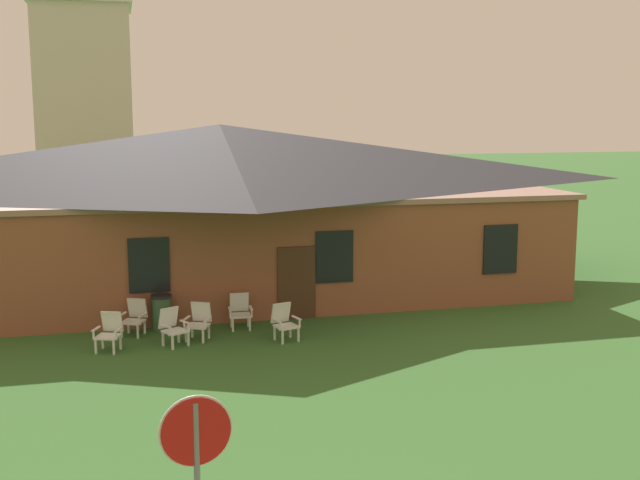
% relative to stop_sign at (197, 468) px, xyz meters
% --- Properties ---
extents(brick_building, '(21.66, 10.40, 5.47)m').
position_rel_stop_sign_xyz_m(brick_building, '(2.60, 18.40, 0.75)').
color(brick_building, brown).
rests_on(brick_building, ground).
extents(dome_tower, '(5.18, 5.18, 17.42)m').
position_rel_stop_sign_xyz_m(dome_tower, '(-2.31, 36.37, 5.86)').
color(dome_tower, beige).
rests_on(dome_tower, ground).
extents(stop_sign, '(0.80, 0.12, 2.85)m').
position_rel_stop_sign_xyz_m(stop_sign, '(0.00, 0.00, 0.00)').
color(stop_sign, slate).
rests_on(stop_sign, ground).
extents(lawn_chair_by_porch, '(0.78, 0.82, 0.96)m').
position_rel_stop_sign_xyz_m(lawn_chair_by_porch, '(-1.07, 11.56, -1.53)').
color(lawn_chair_by_porch, white).
rests_on(lawn_chair_by_porch, ground).
extents(lawn_chair_near_door, '(0.80, 0.84, 0.96)m').
position_rel_stop_sign_xyz_m(lawn_chair_near_door, '(-0.44, 12.84, -1.53)').
color(lawn_chair_near_door, silver).
rests_on(lawn_chair_near_door, ground).
extents(lawn_chair_left_end, '(0.82, 0.86, 0.96)m').
position_rel_stop_sign_xyz_m(lawn_chair_left_end, '(0.47, 11.62, -1.53)').
color(lawn_chair_left_end, white).
rests_on(lawn_chair_left_end, ground).
extents(lawn_chair_middle, '(0.81, 0.85, 0.96)m').
position_rel_stop_sign_xyz_m(lawn_chair_middle, '(1.17, 12.00, -1.53)').
color(lawn_chair_middle, white).
rests_on(lawn_chair_middle, ground).
extents(lawn_chair_right_end, '(0.66, 0.69, 0.96)m').
position_rel_stop_sign_xyz_m(lawn_chair_right_end, '(2.37, 12.82, -1.53)').
color(lawn_chair_right_end, silver).
rests_on(lawn_chair_right_end, ground).
extents(lawn_chair_far_side, '(0.74, 0.79, 0.96)m').
position_rel_stop_sign_xyz_m(lawn_chair_far_side, '(3.31, 11.39, -1.53)').
color(lawn_chair_far_side, silver).
rests_on(lawn_chair_far_side, ground).
extents(trash_bin, '(0.56, 0.56, 0.98)m').
position_rel_stop_sign_xyz_m(trash_bin, '(0.27, 13.10, -1.54)').
color(trash_bin, '#335638').
rests_on(trash_bin, ground).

